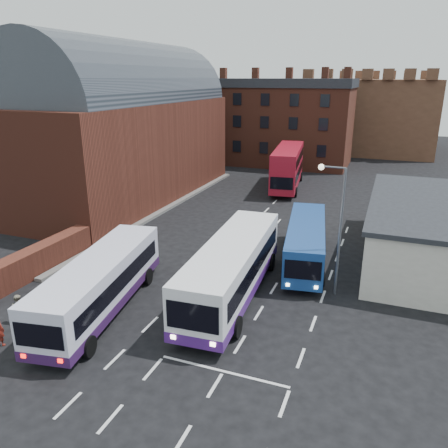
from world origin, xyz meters
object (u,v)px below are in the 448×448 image
(bus_red_double, at_px, (287,167))
(bus_white_outbound, at_px, (100,281))
(bus_white_inbound, at_px, (232,265))
(street_lamp, at_px, (336,219))
(pedestrian_beige, at_px, (18,309))
(bus_blue, at_px, (306,240))

(bus_red_double, bearing_deg, bus_white_outbound, 77.05)
(bus_white_inbound, bearing_deg, street_lamp, -158.06)
(street_lamp, height_order, pedestrian_beige, street_lamp)
(bus_blue, height_order, pedestrian_beige, bus_blue)
(bus_white_outbound, xyz_separation_m, pedestrian_beige, (-3.38, -2.61, -1.03))
(bus_blue, xyz_separation_m, pedestrian_beige, (-12.57, -13.20, -0.90))
(bus_red_double, bearing_deg, bus_blue, 99.03)
(bus_white_outbound, distance_m, bus_white_inbound, 7.40)
(bus_blue, distance_m, street_lamp, 5.46)
(street_lamp, relative_size, pedestrian_beige, 4.87)
(bus_white_inbound, bearing_deg, bus_red_double, -86.87)
(bus_white_outbound, relative_size, street_lamp, 1.50)
(bus_blue, height_order, street_lamp, street_lamp)
(bus_blue, xyz_separation_m, street_lamp, (2.33, -3.92, 2.99))
(bus_white_outbound, xyz_separation_m, street_lamp, (11.52, 6.67, 2.86))
(bus_blue, relative_size, pedestrian_beige, 6.76)
(bus_blue, distance_m, bus_red_double, 21.84)
(bus_red_double, xyz_separation_m, pedestrian_beige, (-6.31, -34.10, -1.72))
(bus_blue, bearing_deg, bus_white_inbound, 55.84)
(bus_white_inbound, bearing_deg, pedestrian_beige, 31.59)
(bus_white_outbound, bearing_deg, bus_blue, 39.13)
(bus_white_inbound, xyz_separation_m, bus_blue, (3.04, 6.48, -0.32))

